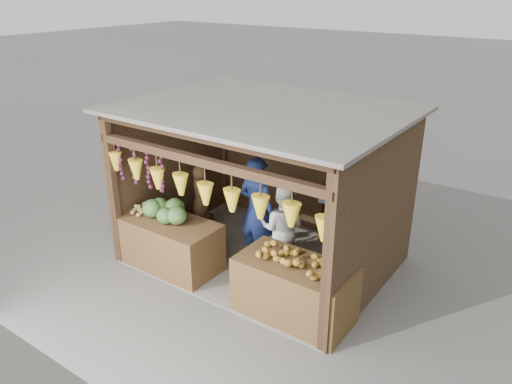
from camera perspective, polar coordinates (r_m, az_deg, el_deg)
ground at (r=8.69m, az=0.73°, el=-7.65°), size 80.00×80.00×0.00m
stall_structure at (r=7.96m, az=0.42°, el=2.66°), size 4.30×3.30×2.66m
back_shelf at (r=8.85m, az=11.13°, el=-1.17°), size 1.25×0.32×1.32m
counter_left at (r=8.43m, az=-9.89°, el=-5.79°), size 1.74×0.85×0.84m
counter_right at (r=7.16m, az=4.40°, el=-11.08°), size 1.64×0.85×0.86m
stool at (r=9.66m, az=-6.23°, el=-3.44°), size 0.33×0.33×0.31m
man_standing at (r=8.20m, az=0.10°, el=-2.20°), size 0.70×0.48×1.88m
woman_standing at (r=8.05m, az=3.04°, el=-4.17°), size 0.89×0.79×1.52m
vendor_seated at (r=9.39m, az=-6.40°, el=0.13°), size 0.58×0.54×1.00m
melon_pile at (r=8.23m, az=-10.13°, el=-2.06°), size 1.00×0.50×0.32m
tanfruit_pile at (r=8.61m, az=-13.04°, el=-1.83°), size 0.34×0.40×0.13m
mango_pile at (r=6.84m, az=4.62°, el=-7.51°), size 1.40×0.64×0.22m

